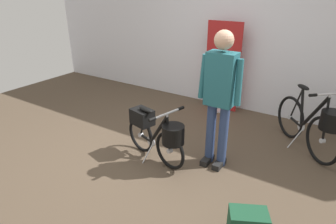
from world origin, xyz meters
The scene contains 6 objects.
ground_plane centered at (0.00, 0.00, 0.00)m, with size 8.18×8.18×0.00m, color brown.
back_wall centered at (0.00, 2.26, 1.54)m, with size 8.18×0.10×3.09m, color silver.
floor_banner_stand centered at (0.01, 1.97, 0.67)m, with size 0.60×0.36×1.51m.
folding_bike_foreground centered at (0.01, 0.01, 0.39)m, with size 1.00×0.52×0.73m.
display_bike_left centered at (1.57, 1.23, 0.42)m, with size 0.93×0.97×0.91m.
visitor_near_wall centered at (0.65, 0.36, 0.92)m, with size 0.54×0.28×1.61m.
Camera 1 is at (1.80, -2.52, 2.03)m, focal length 30.88 mm.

